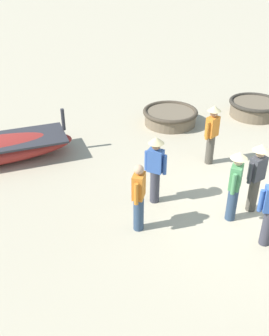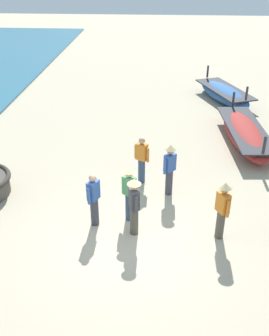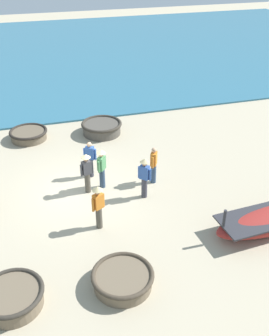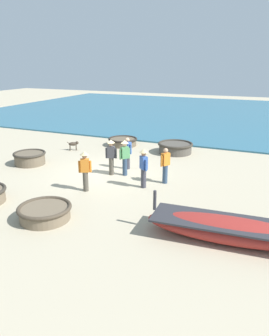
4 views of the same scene
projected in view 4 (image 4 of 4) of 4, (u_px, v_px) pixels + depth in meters
name	position (u px, v px, depth m)	size (l,w,h in m)	color
ground_plane	(109.00, 173.00, 15.59)	(80.00, 80.00, 0.00)	tan
sea	(244.00, 115.00, 31.90)	(28.00, 52.00, 0.10)	#2D667F
coracle_beside_post	(175.00, 147.00, 18.91)	(2.02, 2.02, 0.60)	#4C473F
coracle_far_right	(123.00, 141.00, 20.62)	(1.83, 1.83, 0.48)	brown
coracle_tilted	(30.00, 158.00, 16.83)	(1.65, 1.65, 0.63)	brown
coracle_nearest	(45.00, 212.00, 10.93)	(1.81, 1.81, 0.49)	brown
long_boat_green_hull	(229.00, 229.00, 9.58)	(1.65, 5.03, 1.28)	maroon
fisherman_standing_right	(125.00, 155.00, 14.99)	(0.43, 0.39, 1.67)	#2D425B
fisherman_standing_left	(165.00, 165.00, 14.04)	(0.47, 0.36, 1.57)	#2D425B
fisherman_by_coracle	(85.00, 169.00, 13.14)	(0.36, 0.48, 1.67)	#4C473D
fisherman_crouching	(144.00, 166.00, 13.49)	(0.39, 0.42, 1.67)	#383842
fisherman_hauling	(128.00, 152.00, 15.93)	(0.33, 0.50, 1.57)	#383842
fisherman_with_hat	(111.00, 155.00, 15.07)	(0.36, 0.51, 1.67)	#4C473D
dog	(74.00, 144.00, 19.47)	(0.44, 0.61, 0.55)	#3D3328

